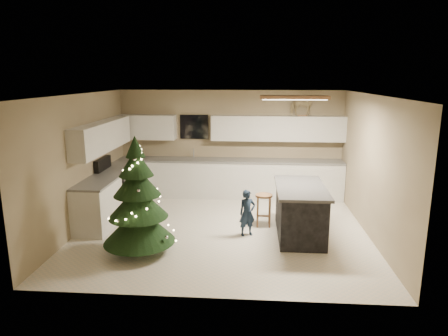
{
  "coord_description": "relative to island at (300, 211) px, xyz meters",
  "views": [
    {
      "loc": [
        0.57,
        -7.33,
        2.92
      ],
      "look_at": [
        0.0,
        0.35,
        1.15
      ],
      "focal_mm": 32.0,
      "sensor_mm": 36.0,
      "label": 1
    }
  ],
  "objects": [
    {
      "name": "island",
      "position": [
        0.0,
        0.0,
        0.0
      ],
      "size": [
        0.9,
        1.7,
        0.95
      ],
      "color": "black",
      "rests_on": "ground_plane"
    },
    {
      "name": "room_shell",
      "position": [
        -1.44,
        0.18,
        1.27
      ],
      "size": [
        5.52,
        5.02,
        2.61
      ],
      "color": "tan",
      "rests_on": "ground_plane"
    },
    {
      "name": "bar_stool",
      "position": [
        -0.66,
        0.45,
        0.01
      ],
      "size": [
        0.34,
        0.34,
        0.64
      ],
      "rotation": [
        0.0,
        0.0,
        -0.1
      ],
      "color": "brown",
      "rests_on": "ground_plane"
    },
    {
      "name": "toddler",
      "position": [
        -0.98,
        -0.08,
        -0.04
      ],
      "size": [
        0.38,
        0.32,
        0.87
      ],
      "primitive_type": "imported",
      "rotation": [
        0.0,
        0.0,
        0.41
      ],
      "color": "#122134",
      "rests_on": "ground_plane"
    },
    {
      "name": "cabinetry",
      "position": [
        -2.37,
        1.83,
        0.28
      ],
      "size": [
        5.5,
        3.2,
        2.0
      ],
      "color": "silver",
      "rests_on": "ground_plane"
    },
    {
      "name": "christmas_tree",
      "position": [
        -2.79,
        -0.93,
        0.34
      ],
      "size": [
        1.25,
        1.21,
        2.0
      ],
      "rotation": [
        0.0,
        0.0,
        0.31
      ],
      "color": "#3F2816",
      "rests_on": "ground_plane"
    },
    {
      "name": "rocking_horse",
      "position": [
        0.27,
        2.51,
        1.78
      ],
      "size": [
        0.58,
        0.27,
        0.5
      ],
      "rotation": [
        0.0,
        0.0,
        1.59
      ],
      "color": "brown",
      "rests_on": "cabinetry"
    },
    {
      "name": "ground_plane",
      "position": [
        -1.46,
        0.18,
        -0.48
      ],
      "size": [
        5.5,
        5.5,
        0.0
      ],
      "primitive_type": "plane",
      "color": "beige"
    }
  ]
}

